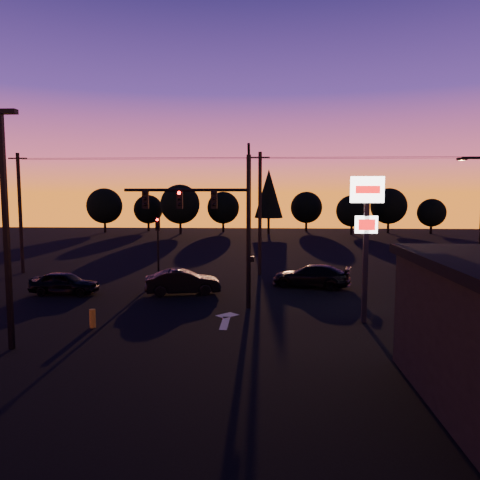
# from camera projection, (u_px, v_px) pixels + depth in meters

# --- Properties ---
(ground) EXTENTS (120.00, 120.00, 0.00)m
(ground) POSITION_uv_depth(u_px,v_px,m) (212.00, 329.00, 20.82)
(ground) COLOR black
(ground) RESTS_ON ground
(lane_arrow) EXTENTS (1.20, 3.10, 0.01)m
(lane_arrow) POSITION_uv_depth(u_px,v_px,m) (226.00, 319.00, 22.45)
(lane_arrow) COLOR beige
(lane_arrow) RESTS_ON ground
(traffic_signal_mast) EXTENTS (6.79, 0.52, 8.58)m
(traffic_signal_mast) POSITION_uv_depth(u_px,v_px,m) (218.00, 214.00, 24.29)
(traffic_signal_mast) COLOR black
(traffic_signal_mast) RESTS_ON ground
(secondary_signal) EXTENTS (0.30, 0.31, 4.35)m
(secondary_signal) POSITION_uv_depth(u_px,v_px,m) (158.00, 239.00, 32.19)
(secondary_signal) COLOR black
(secondary_signal) RESTS_ON ground
(parking_lot_light) EXTENTS (1.25, 0.30, 9.14)m
(parking_lot_light) POSITION_uv_depth(u_px,v_px,m) (5.00, 214.00, 17.68)
(parking_lot_light) COLOR black
(parking_lot_light) RESTS_ON ground
(pylon_sign) EXTENTS (1.50, 0.28, 6.80)m
(pylon_sign) POSITION_uv_depth(u_px,v_px,m) (366.00, 218.00, 21.45)
(pylon_sign) COLOR black
(pylon_sign) RESTS_ON ground
(streetlight) EXTENTS (1.55, 0.35, 8.00)m
(streetlight) POSITION_uv_depth(u_px,v_px,m) (480.00, 223.00, 25.13)
(streetlight) COLOR black
(streetlight) RESTS_ON ground
(utility_pole_0) EXTENTS (1.40, 0.26, 9.00)m
(utility_pole_0) POSITION_uv_depth(u_px,v_px,m) (20.00, 212.00, 35.07)
(utility_pole_0) COLOR black
(utility_pole_0) RESTS_ON ground
(utility_pole_1) EXTENTS (1.40, 0.26, 9.00)m
(utility_pole_1) POSITION_uv_depth(u_px,v_px,m) (260.00, 213.00, 34.16)
(utility_pole_1) COLOR black
(utility_pole_1) RESTS_ON ground
(power_wires) EXTENTS (36.00, 1.22, 0.07)m
(power_wires) POSITION_uv_depth(u_px,v_px,m) (260.00, 158.00, 33.76)
(power_wires) COLOR black
(power_wires) RESTS_ON ground
(bollard) EXTENTS (0.28, 0.28, 0.83)m
(bollard) POSITION_uv_depth(u_px,v_px,m) (93.00, 318.00, 21.07)
(bollard) COLOR gold
(bollard) RESTS_ON ground
(tree_0) EXTENTS (5.36, 5.36, 6.74)m
(tree_0) POSITION_uv_depth(u_px,v_px,m) (104.00, 206.00, 71.20)
(tree_0) COLOR black
(tree_0) RESTS_ON ground
(tree_1) EXTENTS (4.54, 4.54, 5.71)m
(tree_1) POSITION_uv_depth(u_px,v_px,m) (148.00, 209.00, 73.94)
(tree_1) COLOR black
(tree_1) RESTS_ON ground
(tree_2) EXTENTS (5.77, 5.78, 7.26)m
(tree_2) POSITION_uv_depth(u_px,v_px,m) (180.00, 204.00, 68.58)
(tree_2) COLOR black
(tree_2) RESTS_ON ground
(tree_3) EXTENTS (4.95, 4.95, 6.22)m
(tree_3) POSITION_uv_depth(u_px,v_px,m) (223.00, 208.00, 72.31)
(tree_3) COLOR black
(tree_3) RESTS_ON ground
(tree_4) EXTENTS (4.18, 4.18, 9.50)m
(tree_4) POSITION_uv_depth(u_px,v_px,m) (269.00, 194.00, 68.75)
(tree_4) COLOR black
(tree_4) RESTS_ON ground
(tree_5) EXTENTS (4.95, 4.95, 6.22)m
(tree_5) POSITION_uv_depth(u_px,v_px,m) (306.00, 207.00, 73.64)
(tree_5) COLOR black
(tree_5) RESTS_ON ground
(tree_6) EXTENTS (4.54, 4.54, 5.71)m
(tree_6) POSITION_uv_depth(u_px,v_px,m) (352.00, 211.00, 67.40)
(tree_6) COLOR black
(tree_6) RESTS_ON ground
(tree_7) EXTENTS (5.36, 5.36, 6.74)m
(tree_7) POSITION_uv_depth(u_px,v_px,m) (389.00, 206.00, 70.02)
(tree_7) COLOR black
(tree_7) RESTS_ON ground
(tree_8) EXTENTS (4.12, 4.12, 5.19)m
(tree_8) POSITION_uv_depth(u_px,v_px,m) (432.00, 213.00, 68.82)
(tree_8) COLOR black
(tree_8) RESTS_ON ground
(car_left) EXTENTS (4.09, 1.79, 1.37)m
(car_left) POSITION_uv_depth(u_px,v_px,m) (64.00, 283.00, 27.93)
(car_left) COLOR black
(car_left) RESTS_ON ground
(car_mid) EXTENTS (4.69, 2.50, 1.47)m
(car_mid) POSITION_uv_depth(u_px,v_px,m) (183.00, 282.00, 28.00)
(car_mid) COLOR black
(car_mid) RESTS_ON ground
(car_right) EXTENTS (5.37, 3.37, 1.45)m
(car_right) POSITION_uv_depth(u_px,v_px,m) (311.00, 276.00, 30.07)
(car_right) COLOR black
(car_right) RESTS_ON ground
(suv_parked) EXTENTS (3.00, 4.95, 1.28)m
(suv_parked) POSITION_uv_depth(u_px,v_px,m) (471.00, 334.00, 17.99)
(suv_parked) COLOR black
(suv_parked) RESTS_ON ground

